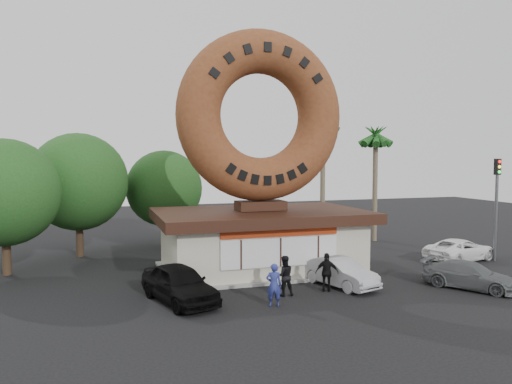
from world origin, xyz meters
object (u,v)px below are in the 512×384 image
object	(u,v)px
car_black	(179,284)
car_silver	(340,273)
street_lamp	(192,181)
person_right	(327,272)
person_left	(274,285)
traffic_signal	(497,196)
car_grey	(470,275)
person_center	(284,276)
giant_donut	(261,116)
donut_shop	(261,238)
car_white	(460,250)

from	to	relation	value
car_black	car_silver	bearing A→B (deg)	-15.02
street_lamp	person_right	xyz separation A→B (m)	(3.38, -15.08, -3.59)
person_left	car_black	distance (m)	4.04
traffic_signal	car_grey	size ratio (longest dim) A/B	1.41
person_center	person_right	distance (m)	2.12
giant_donut	car_grey	world-z (taller)	giant_donut
traffic_signal	person_left	bearing A→B (deg)	-164.03
traffic_signal	car_silver	size ratio (longest dim) A/B	1.49
donut_shop	street_lamp	distance (m)	10.54
car_black	car_white	size ratio (longest dim) A/B	1.00
traffic_signal	person_left	xyz separation A→B (m)	(-15.56, -4.46, -2.97)
giant_donut	person_right	bearing A→B (deg)	-73.31
giant_donut	person_center	xyz separation A→B (m)	(-0.59, -5.12, -7.46)
traffic_signal	person_left	size ratio (longest dim) A/B	3.39
car_black	car_grey	size ratio (longest dim) A/B	1.10
person_center	car_black	bearing A→B (deg)	0.40
car_black	car_grey	world-z (taller)	car_black
donut_shop	giant_donut	world-z (taller)	giant_donut
street_lamp	traffic_signal	distance (m)	19.90
giant_donut	car_white	world-z (taller)	giant_donut
car_silver	person_left	bearing A→B (deg)	-171.03
donut_shop	traffic_signal	xyz separation A→B (m)	(14.00, -1.99, 2.10)
giant_donut	car_silver	distance (m)	9.23
person_right	car_black	distance (m)	6.72
street_lamp	person_right	bearing A→B (deg)	-77.37
street_lamp	car_black	world-z (taller)	street_lamp
street_lamp	car_grey	world-z (taller)	street_lamp
giant_donut	car_silver	size ratio (longest dim) A/B	2.24
donut_shop	person_left	world-z (taller)	donut_shop
traffic_signal	car_black	world-z (taller)	traffic_signal
street_lamp	person_center	size ratio (longest dim) A/B	4.43
car_black	street_lamp	bearing A→B (deg)	60.44
donut_shop	person_center	size ratio (longest dim) A/B	6.21
giant_donut	street_lamp	world-z (taller)	giant_donut
traffic_signal	person_right	size ratio (longest dim) A/B	3.41
car_black	car_grey	bearing A→B (deg)	-25.20
traffic_signal	car_white	size ratio (longest dim) A/B	1.29
person_right	car_black	bearing A→B (deg)	19.17
car_black	car_white	distance (m)	17.60
person_center	person_right	xyz separation A→B (m)	(2.12, 0.04, -0.01)
car_silver	car_black	bearing A→B (deg)	164.36
traffic_signal	person_right	distance (m)	13.19
street_lamp	car_black	size ratio (longest dim) A/B	1.70
person_left	car_grey	size ratio (longest dim) A/B	0.42
person_right	car_grey	distance (m)	6.83
person_center	donut_shop	bearing A→B (deg)	-90.75
giant_donut	person_center	distance (m)	9.07
donut_shop	car_black	xyz separation A→B (m)	(-5.18, -4.66, -0.96)
traffic_signal	car_grey	world-z (taller)	traffic_signal
giant_donut	car_black	size ratio (longest dim) A/B	1.94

